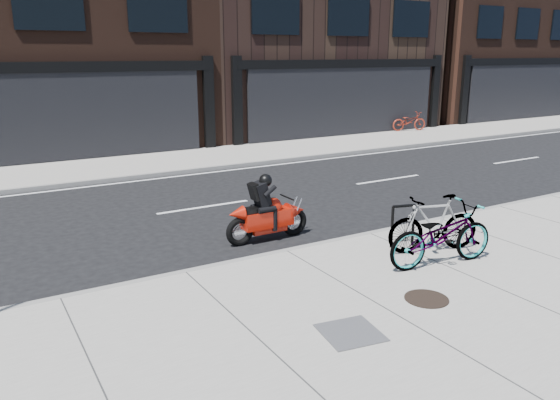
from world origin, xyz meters
TOP-DOWN VIEW (x-y plane):
  - ground at (0.00, 0.00)m, footprint 120.00×120.00m
  - sidewalk_near at (0.00, -5.00)m, footprint 60.00×6.00m
  - sidewalk_far at (0.00, 7.75)m, footprint 60.00×3.50m
  - building_mideast at (10.00, 14.50)m, footprint 12.00×10.00m
  - building_east at (22.00, 14.50)m, footprint 10.00×10.00m
  - bike_rack at (2.02, -2.89)m, footprint 0.48×0.17m
  - bicycle_front at (1.93, -3.92)m, footprint 2.14×1.00m
  - bicycle_rear at (2.32, -3.37)m, footprint 1.86×1.00m
  - motorcycle at (0.25, -0.95)m, footprint 1.87×0.40m
  - bicycle_far at (13.42, 9.00)m, footprint 1.78×1.01m
  - manhole_cover at (0.73, -4.82)m, footprint 0.78×0.78m
  - utility_grate at (-0.88, -5.06)m, footprint 0.86×0.86m

SIDE VIEW (x-z plane):
  - ground at x=0.00m, z-range 0.00..0.00m
  - sidewalk_near at x=0.00m, z-range 0.00..0.13m
  - sidewalk_far at x=0.00m, z-range 0.00..0.13m
  - manhole_cover at x=0.73m, z-range 0.13..0.15m
  - utility_grate at x=-0.88m, z-range 0.13..0.15m
  - motorcycle at x=0.25m, z-range -0.13..1.26m
  - bicycle_far at x=13.42m, z-range 0.13..1.01m
  - bike_rack at x=2.02m, z-range 0.20..1.03m
  - bicycle_rear at x=2.32m, z-range 0.13..1.21m
  - bicycle_front at x=1.93m, z-range 0.13..1.21m
  - building_mideast at x=10.00m, z-range 0.00..12.50m
  - building_east at x=22.00m, z-range 0.00..13.00m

